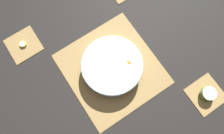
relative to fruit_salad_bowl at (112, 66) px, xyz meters
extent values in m
plane|color=black|center=(0.00, 0.00, -0.05)|extent=(6.00, 6.00, 0.00)
cube|color=#A8844C|center=(0.00, 0.00, -0.04)|extent=(0.41, 0.39, 0.01)
cube|color=brown|center=(-0.16, 0.00, -0.04)|extent=(0.01, 0.39, 0.00)
cube|color=brown|center=(-0.11, 0.00, -0.04)|extent=(0.01, 0.39, 0.00)
cube|color=brown|center=(-0.07, 0.00, -0.04)|extent=(0.01, 0.39, 0.00)
cube|color=brown|center=(-0.02, 0.00, -0.04)|extent=(0.01, 0.39, 0.00)
cube|color=brown|center=(0.02, 0.00, -0.04)|extent=(0.01, 0.39, 0.00)
cube|color=brown|center=(0.07, 0.00, -0.04)|extent=(0.01, 0.39, 0.00)
cube|color=brown|center=(0.11, 0.00, -0.04)|extent=(0.01, 0.39, 0.00)
cube|color=brown|center=(0.16, 0.00, -0.04)|extent=(0.01, 0.39, 0.00)
cube|color=#A8844C|center=(-0.32, -0.28, -0.04)|extent=(0.14, 0.14, 0.01)
cube|color=brown|center=(-0.35, -0.28, -0.04)|extent=(0.00, 0.14, 0.00)
cube|color=brown|center=(-0.30, -0.28, -0.04)|extent=(0.00, 0.14, 0.00)
cube|color=#A8844C|center=(0.32, 0.28, -0.04)|extent=(0.14, 0.14, 0.01)
cube|color=brown|center=(0.30, 0.28, -0.04)|extent=(0.00, 0.14, 0.00)
cube|color=brown|center=(0.35, 0.28, -0.04)|extent=(0.00, 0.14, 0.00)
cylinder|color=silver|center=(0.00, 0.00, 0.00)|extent=(0.26, 0.26, 0.07)
torus|color=silver|center=(0.00, 0.00, 0.02)|extent=(0.27, 0.27, 0.01)
cylinder|color=beige|center=(-0.05, 0.02, 0.03)|extent=(0.03, 0.03, 0.01)
cylinder|color=beige|center=(-0.02, -0.06, -0.01)|extent=(0.03, 0.03, 0.01)
cylinder|color=beige|center=(-0.06, -0.04, 0.02)|extent=(0.03, 0.03, 0.01)
cylinder|color=beige|center=(0.00, -0.08, 0.01)|extent=(0.02, 0.02, 0.01)
cylinder|color=beige|center=(-0.04, -0.02, 0.00)|extent=(0.03, 0.03, 0.01)
cylinder|color=beige|center=(0.05, 0.07, -0.02)|extent=(0.03, 0.03, 0.01)
cylinder|color=beige|center=(0.06, -0.05, 0.02)|extent=(0.03, 0.03, 0.01)
cylinder|color=beige|center=(-0.04, 0.06, 0.00)|extent=(0.03, 0.03, 0.01)
cylinder|color=beige|center=(0.01, -0.04, 0.01)|extent=(0.03, 0.03, 0.01)
cylinder|color=beige|center=(0.03, -0.07, 0.00)|extent=(0.03, 0.03, 0.01)
cylinder|color=beige|center=(-0.06, 0.07, 0.01)|extent=(0.03, 0.03, 0.01)
cube|color=white|center=(-0.01, 0.05, -0.02)|extent=(0.03, 0.03, 0.03)
cube|color=white|center=(-0.04, -0.09, 0.00)|extent=(0.03, 0.03, 0.03)
cube|color=white|center=(0.08, 0.04, -0.02)|extent=(0.03, 0.03, 0.03)
cube|color=white|center=(0.08, -0.02, 0.01)|extent=(0.03, 0.03, 0.03)
cube|color=white|center=(-0.10, -0.03, 0.00)|extent=(0.03, 0.03, 0.03)
cube|color=white|center=(0.00, 0.02, -0.03)|extent=(0.02, 0.02, 0.02)
ellipsoid|color=orange|center=(-0.09, 0.03, 0.00)|extent=(0.03, 0.01, 0.01)
ellipsoid|color=red|center=(0.04, 0.05, -0.01)|extent=(0.03, 0.02, 0.01)
ellipsoid|color=orange|center=(0.03, 0.07, 0.03)|extent=(0.03, 0.02, 0.01)
ellipsoid|color=red|center=(0.03, -0.04, -0.02)|extent=(0.03, 0.02, 0.02)
ellipsoid|color=red|center=(-0.06, 0.00, -0.02)|extent=(0.03, 0.02, 0.02)
ellipsoid|color=red|center=(-0.03, -0.04, 0.02)|extent=(0.03, 0.02, 0.02)
ellipsoid|color=orange|center=(0.08, -0.04, -0.02)|extent=(0.03, 0.02, 0.01)
ellipsoid|color=#7FAD38|center=(0.32, 0.28, -0.02)|extent=(0.07, 0.07, 0.04)
cylinder|color=white|center=(0.32, 0.28, -0.01)|extent=(0.06, 0.06, 0.00)
cylinder|color=beige|center=(-0.32, -0.28, -0.04)|extent=(0.03, 0.03, 0.01)
torus|color=yellow|center=(-0.32, -0.28, -0.04)|extent=(0.03, 0.03, 0.01)
camera|label=1|loc=(0.20, -0.13, 0.91)|focal=35.00mm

